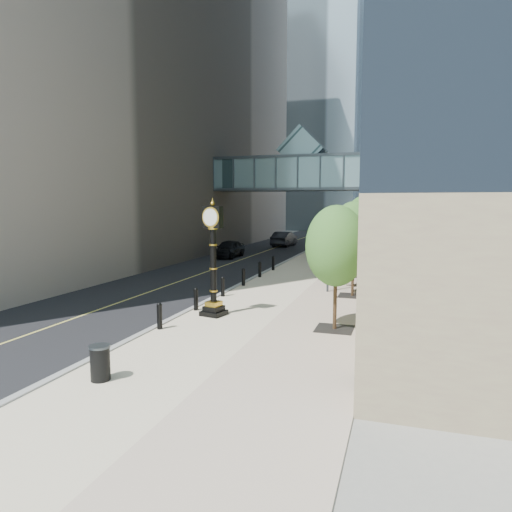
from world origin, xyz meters
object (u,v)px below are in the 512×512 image
(street_clock, at_px, (213,267))
(trash_bin, at_px, (100,364))
(car_far, at_px, (284,239))
(pedestrian, at_px, (350,270))
(car_near, at_px, (229,249))

(street_clock, height_order, trash_bin, street_clock)
(trash_bin, bearing_deg, car_far, 97.01)
(trash_bin, distance_m, pedestrian, 16.96)
(car_near, bearing_deg, street_clock, -71.28)
(pedestrian, bearing_deg, car_near, -43.67)
(car_near, bearing_deg, car_far, 79.50)
(street_clock, distance_m, car_far, 32.29)
(street_clock, height_order, car_near, street_clock)
(street_clock, relative_size, pedestrian, 2.55)
(pedestrian, height_order, car_far, pedestrian)
(street_clock, height_order, car_far, street_clock)
(trash_bin, xyz_separation_m, pedestrian, (4.84, 16.25, 0.49))
(pedestrian, relative_size, car_far, 0.38)
(trash_bin, height_order, pedestrian, pedestrian)
(pedestrian, bearing_deg, car_far, -67.18)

